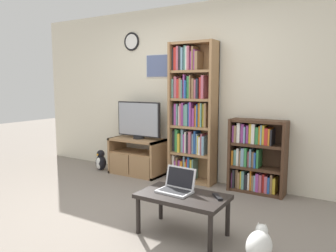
{
  "coord_description": "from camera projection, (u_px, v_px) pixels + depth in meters",
  "views": [
    {
      "loc": [
        2.29,
        -2.47,
        1.44
      ],
      "look_at": [
        0.15,
        1.04,
        0.91
      ],
      "focal_mm": 35.0,
      "sensor_mm": 36.0,
      "label": 1
    }
  ],
  "objects": [
    {
      "name": "ground_plane",
      "position": [
        105.0,
        221.0,
        3.46
      ],
      "size": [
        18.0,
        18.0,
        0.0
      ],
      "primitive_type": "plane",
      "color": "gray"
    },
    {
      "name": "wall_back",
      "position": [
        190.0,
        93.0,
        4.93
      ],
      "size": [
        6.04,
        0.09,
        2.6
      ],
      "color": "beige",
      "rests_on": "ground_plane"
    },
    {
      "name": "tv_stand",
      "position": [
        137.0,
        156.0,
        5.23
      ],
      "size": [
        0.86,
        0.45,
        0.58
      ],
      "color": "#9E754C",
      "rests_on": "ground_plane"
    },
    {
      "name": "television",
      "position": [
        139.0,
        120.0,
        5.15
      ],
      "size": [
        0.78,
        0.18,
        0.58
      ],
      "color": "black",
      "rests_on": "tv_stand"
    },
    {
      "name": "bookshelf_tall",
      "position": [
        191.0,
        113.0,
        4.77
      ],
      "size": [
        0.69,
        0.28,
        2.03
      ],
      "color": "#9E754C",
      "rests_on": "ground_plane"
    },
    {
      "name": "bookshelf_short",
      "position": [
        255.0,
        157.0,
        4.35
      ],
      "size": [
        0.73,
        0.27,
        0.98
      ],
      "color": "#472D1E",
      "rests_on": "ground_plane"
    },
    {
      "name": "coffee_table",
      "position": [
        183.0,
        199.0,
        3.11
      ],
      "size": [
        0.84,
        0.49,
        0.4
      ],
      "color": "black",
      "rests_on": "ground_plane"
    },
    {
      "name": "laptop",
      "position": [
        177.0,
        186.0,
        3.19
      ],
      "size": [
        0.34,
        0.27,
        0.23
      ],
      "rotation": [
        0.0,
        0.0,
        -0.06
      ],
      "color": "silver",
      "rests_on": "coffee_table"
    },
    {
      "name": "remote_near_laptop",
      "position": [
        218.0,
        197.0,
        3.01
      ],
      "size": [
        0.14,
        0.15,
        0.02
      ],
      "rotation": [
        0.0,
        0.0,
        3.88
      ],
      "color": "black",
      "rests_on": "coffee_table"
    },
    {
      "name": "cat",
      "position": [
        259.0,
        245.0,
        2.68
      ],
      "size": [
        0.26,
        0.56,
        0.29
      ],
      "rotation": [
        0.0,
        0.0,
        0.05
      ],
      "color": "white",
      "rests_on": "ground_plane"
    },
    {
      "name": "penguin_figurine",
      "position": [
        101.0,
        161.0,
        5.49
      ],
      "size": [
        0.18,
        0.17,
        0.34
      ],
      "color": "black",
      "rests_on": "ground_plane"
    }
  ]
}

